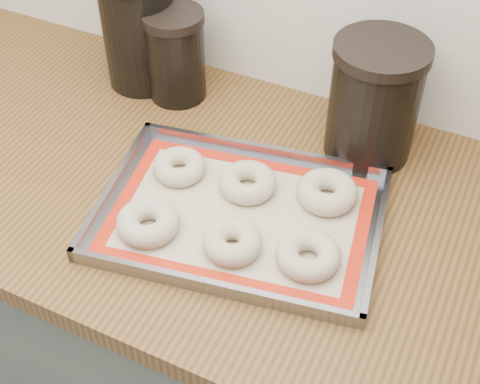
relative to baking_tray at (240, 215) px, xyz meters
The scene contains 13 objects.
cabinet 0.49m from the baking_tray, 144.54° to the left, with size 3.00×0.65×0.86m, color #586458.
countertop 0.09m from the baking_tray, 144.54° to the left, with size 3.06×0.68×0.04m, color brown.
baking_tray is the anchor object (origin of this frame).
baking_mat 0.00m from the baking_tray, 90.00° to the left, with size 0.46×0.36×0.00m.
bagel_front_left 0.15m from the baking_tray, 142.00° to the right, with size 0.10×0.10×0.04m, color beige.
bagel_front_mid 0.08m from the baking_tray, 73.43° to the right, with size 0.09×0.09×0.04m, color beige.
bagel_front_right 0.15m from the baking_tray, 17.89° to the right, with size 0.10×0.10×0.04m, color beige.
bagel_back_left 0.15m from the baking_tray, 161.55° to the left, with size 0.09×0.09×0.03m, color beige.
bagel_back_mid 0.07m from the baking_tray, 103.88° to the left, with size 0.10×0.10×0.04m, color beige.
bagel_back_right 0.15m from the baking_tray, 40.13° to the left, with size 0.10×0.10×0.04m, color beige.
canister_left 0.46m from the baking_tray, 142.16° to the left, with size 0.15×0.15×0.24m.
canister_mid 0.38m from the baking_tray, 135.51° to the left, with size 0.12×0.12×0.18m.
canister_right 0.31m from the baking_tray, 62.67° to the left, with size 0.16×0.16×0.22m.
Camera 1 is at (0.41, 0.93, 1.70)m, focal length 50.00 mm.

